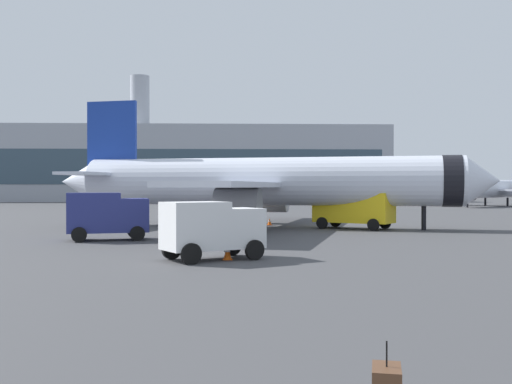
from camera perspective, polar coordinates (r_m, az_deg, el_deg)
name	(u,v)px	position (r m, az deg, el deg)	size (l,w,h in m)	color
airplane_at_gate	(265,182)	(48.22, 0.84, 0.96)	(35.27, 32.14, 10.50)	silver
airplane_taxiing	(493,189)	(110.15, 21.41, 0.27)	(23.23, 22.72, 8.38)	silver
service_truck	(107,214)	(38.03, -13.89, -2.01)	(5.18, 3.46, 2.90)	navy
fuel_truck	(353,206)	(47.59, 9.08, -1.31)	(6.31, 5.36, 3.20)	yellow
cargo_van	(212,227)	(27.07, -4.21, -3.34)	(4.82, 3.94, 2.60)	white
safety_cone_near	(228,252)	(27.13, -2.70, -5.67)	(0.44, 0.44, 0.70)	#F2590C
safety_cone_mid	(270,222)	(51.47, 1.28, -2.82)	(0.44, 0.44, 0.60)	#F2590C
terminal_building	(162,164)	(142.21, -8.88, 2.62)	(103.53, 19.69, 28.99)	#9EA3AD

